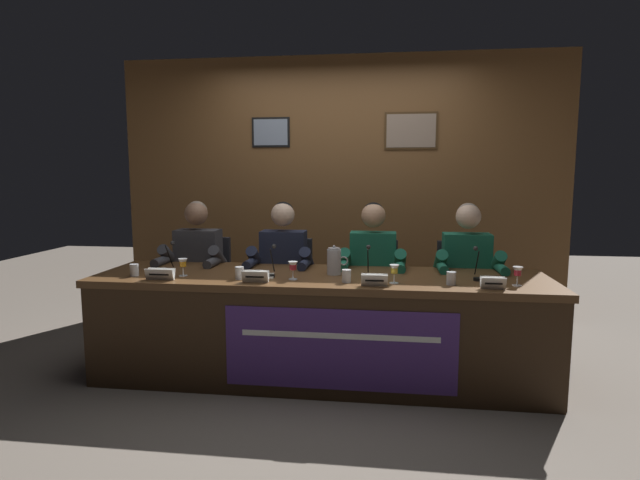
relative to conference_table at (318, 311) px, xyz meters
name	(u,v)px	position (x,y,z in m)	size (l,w,h in m)	color
ground_plane	(320,375)	(0.00, 0.11, -0.51)	(12.00, 12.00, 0.00)	#70665B
wall_back_panelled	(340,190)	(0.00, 1.67, 0.79)	(4.39, 0.14, 2.60)	brown
conference_table	(318,311)	(0.00, 0.00, 0.00)	(3.19, 0.85, 0.75)	brown
chair_far_left	(205,292)	(-1.09, 0.72, -0.07)	(0.44, 0.45, 0.91)	black
panelist_far_left	(195,265)	(-1.09, 0.52, 0.21)	(0.51, 0.48, 1.24)	black
nameplate_far_left	(160,274)	(-1.06, -0.20, 0.27)	(0.20, 0.06, 0.08)	white
juice_glass_far_left	(183,264)	(-0.95, -0.05, 0.32)	(0.06, 0.06, 0.12)	white
water_cup_far_left	(134,271)	(-1.29, -0.09, 0.27)	(0.06, 0.06, 0.08)	silver
microphone_far_left	(168,262)	(-1.12, 0.09, 0.31)	(0.06, 0.17, 0.22)	black
chair_center_left	(287,295)	(-0.37, 0.72, -0.07)	(0.44, 0.45, 0.91)	black
panelist_center_left	(282,267)	(-0.37, 0.52, 0.21)	(0.51, 0.48, 1.24)	black
nameplate_center_left	(255,276)	(-0.40, -0.19, 0.27)	(0.18, 0.06, 0.08)	white
juice_glass_center_left	(293,267)	(-0.17, -0.07, 0.32)	(0.06, 0.06, 0.12)	white
water_cup_center_left	(239,274)	(-0.53, -0.10, 0.27)	(0.06, 0.06, 0.08)	silver
microphone_center_left	(272,266)	(-0.33, 0.02, 0.31)	(0.06, 0.17, 0.22)	black
chair_center_right	(373,297)	(0.36, 0.72, -0.07)	(0.44, 0.45, 0.91)	black
panelist_center_right	(372,269)	(0.36, 0.52, 0.21)	(0.51, 0.48, 1.24)	black
nameplate_center_right	(374,280)	(0.39, -0.21, 0.27)	(0.17, 0.06, 0.08)	white
juice_glass_center_right	(394,270)	(0.51, -0.11, 0.32)	(0.06, 0.06, 0.12)	white
water_cup_center_right	(346,277)	(0.20, -0.11, 0.27)	(0.06, 0.06, 0.08)	silver
microphone_center_right	(368,267)	(0.34, 0.07, 0.31)	(0.06, 0.17, 0.22)	black
chair_far_right	(462,300)	(1.08, 0.72, -0.07)	(0.44, 0.45, 0.91)	black
panelist_far_right	(468,271)	(1.08, 0.52, 0.21)	(0.51, 0.48, 1.24)	black
nameplate_far_right	(493,283)	(1.12, -0.20, 0.27)	(0.15, 0.06, 0.08)	white
juice_glass_far_right	(518,273)	(1.30, -0.08, 0.32)	(0.06, 0.06, 0.12)	white
water_cup_far_right	(451,279)	(0.88, -0.10, 0.27)	(0.06, 0.06, 0.08)	silver
microphone_far_right	(477,269)	(1.07, 0.10, 0.31)	(0.06, 0.17, 0.22)	black
water_pitcher_central	(334,261)	(0.09, 0.14, 0.33)	(0.15, 0.10, 0.21)	silver
document_stack_center_left	(259,276)	(-0.42, -0.01, 0.24)	(0.24, 0.19, 0.01)	white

